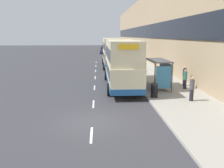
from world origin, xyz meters
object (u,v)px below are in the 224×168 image
object	(u,v)px
double_decker_bus_near	(121,62)
pedestrian_at_shelter	(185,79)
car_0	(104,50)
litter_bin	(154,90)
pedestrian_1	(192,89)
double_decker_bus_ahead	(112,52)
bus_shelter	(161,69)
pedestrian_2	(185,76)
car_1	(104,48)

from	to	relation	value
double_decker_bus_near	pedestrian_at_shelter	size ratio (longest dim) A/B	6.56
car_0	litter_bin	bearing A→B (deg)	-86.71
pedestrian_at_shelter	pedestrian_1	distance (m)	4.18
double_decker_bus_ahead	double_decker_bus_near	bearing A→B (deg)	-89.92
pedestrian_1	double_decker_bus_near	bearing A→B (deg)	127.57
pedestrian_at_shelter	litter_bin	distance (m)	4.44
bus_shelter	pedestrian_1	world-z (taller)	bus_shelter
litter_bin	pedestrian_1	bearing A→B (deg)	-26.10
double_decker_bus_ahead	pedestrian_1	world-z (taller)	double_decker_bus_ahead
pedestrian_2	double_decker_bus_near	bearing A→B (deg)	176.30
double_decker_bus_ahead	pedestrian_2	world-z (taller)	double_decker_bus_ahead
double_decker_bus_near	pedestrian_1	xyz separation A→B (m)	(4.48, -5.82, -1.26)
litter_bin	double_decker_bus_near	bearing A→B (deg)	114.07
litter_bin	car_0	bearing A→B (deg)	93.29
pedestrian_1	litter_bin	size ratio (longest dim) A/B	1.65
pedestrian_1	bus_shelter	bearing A→B (deg)	105.36
double_decker_bus_near	pedestrian_2	world-z (taller)	double_decker_bus_near
pedestrian_at_shelter	litter_bin	bearing A→B (deg)	-139.10
pedestrian_1	litter_bin	bearing A→B (deg)	153.90
bus_shelter	pedestrian_at_shelter	xyz separation A→B (m)	(2.12, -0.23, -0.87)
double_decker_bus_near	pedestrian_at_shelter	world-z (taller)	double_decker_bus_near
bus_shelter	car_1	size ratio (longest dim) A/B	0.95
bus_shelter	car_1	xyz separation A→B (m)	(-3.47, 59.03, -1.04)
car_0	double_decker_bus_near	bearing A→B (deg)	-89.12
bus_shelter	double_decker_bus_near	xyz separation A→B (m)	(-3.30, 1.52, 0.41)
car_1	pedestrian_2	bearing A→B (deg)	-84.06
double_decker_bus_near	double_decker_bus_ahead	xyz separation A→B (m)	(-0.02, 14.93, 0.00)
double_decker_bus_near	car_1	bearing A→B (deg)	90.17
car_0	litter_bin	xyz separation A→B (m)	(2.73, -47.53, -0.20)
bus_shelter	pedestrian_2	distance (m)	2.91
car_0	pedestrian_at_shelter	size ratio (longest dim) A/B	2.50
double_decker_bus_ahead	car_1	size ratio (longest dim) A/B	2.51
pedestrian_1	litter_bin	distance (m)	2.70
double_decker_bus_near	litter_bin	world-z (taller)	double_decker_bus_near
double_decker_bus_ahead	car_1	bearing A→B (deg)	90.21
car_0	pedestrian_2	distance (m)	43.75
pedestrian_2	pedestrian_1	bearing A→B (deg)	-104.11
pedestrian_at_shelter	litter_bin	xyz separation A→B (m)	(-3.35, -2.90, -0.34)
double_decker_bus_ahead	car_0	size ratio (longest dim) A/B	2.62
bus_shelter	double_decker_bus_near	world-z (taller)	double_decker_bus_near
car_0	litter_bin	distance (m)	47.61
bus_shelter	car_1	world-z (taller)	bus_shelter
double_decker_bus_ahead	car_0	xyz separation A→B (m)	(-0.64, 27.96, -1.42)
double_decker_bus_near	double_decker_bus_ahead	distance (m)	14.93
double_decker_bus_near	pedestrian_1	size ratio (longest dim) A/B	6.41
pedestrian_1	litter_bin	xyz separation A→B (m)	(-2.40, 1.18, -0.36)
bus_shelter	car_0	world-z (taller)	bus_shelter
pedestrian_2	litter_bin	size ratio (longest dim) A/B	1.71
double_decker_bus_ahead	pedestrian_1	distance (m)	21.27
car_0	pedestrian_2	size ratio (longest dim) A/B	2.36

